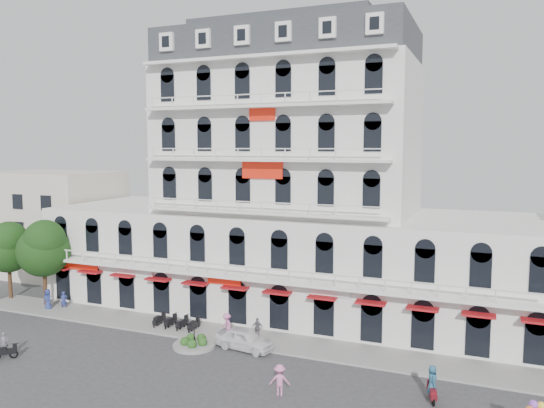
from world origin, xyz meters
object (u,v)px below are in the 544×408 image
at_px(parked_car, 245,339).
at_px(rider_east, 432,383).
at_px(rider_west, 5,348).
at_px(rider_center, 227,327).

bearing_deg(parked_car, rider_east, -94.98).
xyz_separation_m(rider_west, rider_east, (28.34, 4.90, 0.25)).
relative_size(parked_car, rider_east, 2.05).
bearing_deg(rider_east, parked_car, 61.48).
xyz_separation_m(parked_car, rider_center, (-1.78, 0.60, 0.49)).
distance_m(parked_car, rider_east, 13.90).
bearing_deg(parked_car, rider_west, 126.54).
height_order(parked_car, rider_center, rider_center).
xyz_separation_m(rider_east, rider_center, (-15.32, 3.74, 0.16)).
distance_m(rider_west, rider_center, 15.63).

